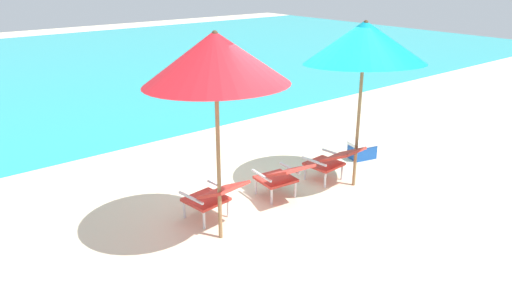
% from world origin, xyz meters
% --- Properties ---
extents(ground_plane, '(40.00, 40.00, 0.00)m').
position_xyz_m(ground_plane, '(0.00, 4.00, 0.00)').
color(ground_plane, beige).
extents(ocean_band, '(40.00, 18.00, 0.01)m').
position_xyz_m(ocean_band, '(0.00, 12.51, 0.00)').
color(ocean_band, '#28B2B7').
rests_on(ocean_band, ground_plane).
extents(lounge_chair_left, '(0.64, 0.94, 0.68)m').
position_xyz_m(lounge_chair_left, '(-1.11, 0.08, 0.40)').
color(lounge_chair_left, red).
rests_on(lounge_chair_left, ground_plane).
extents(lounge_chair_center, '(0.62, 0.92, 0.68)m').
position_xyz_m(lounge_chair_center, '(0.05, -0.01, 0.40)').
color(lounge_chair_center, red).
rests_on(lounge_chair_center, ground_plane).
extents(lounge_chair_right, '(0.61, 0.92, 0.68)m').
position_xyz_m(lounge_chair_right, '(1.09, -0.06, 0.40)').
color(lounge_chair_right, red).
rests_on(lounge_chair_right, ground_plane).
extents(beach_umbrella_left, '(1.94, 1.96, 2.68)m').
position_xyz_m(beach_umbrella_left, '(-1.29, -0.32, 2.34)').
color(beach_umbrella_left, olive).
rests_on(beach_umbrella_left, ground_plane).
extents(beach_umbrella_right, '(2.35, 2.37, 2.66)m').
position_xyz_m(beach_umbrella_right, '(1.30, -0.34, 2.28)').
color(beach_umbrella_right, olive).
rests_on(beach_umbrella_right, ground_plane).
extents(cooler_box, '(0.53, 0.42, 0.32)m').
position_xyz_m(cooler_box, '(2.32, 0.33, 0.16)').
color(cooler_box, '#194CA5').
rests_on(cooler_box, ground_plane).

